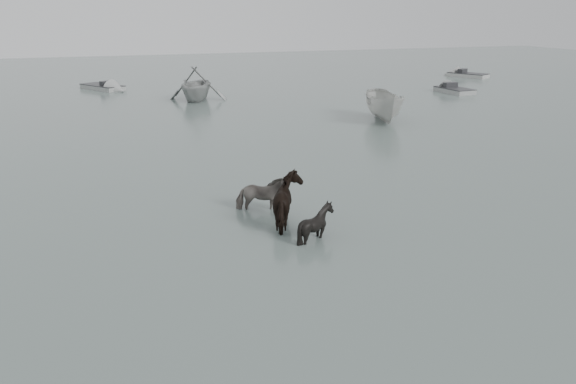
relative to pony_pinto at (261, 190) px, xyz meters
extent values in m
plane|color=#54645F|center=(0.56, -1.63, -0.69)|extent=(140.00, 140.00, 0.00)
imported|color=black|center=(0.00, 0.00, 0.00)|extent=(1.76, 1.09, 1.38)
imported|color=black|center=(0.49, -1.47, 0.16)|extent=(1.55, 1.78, 1.71)
imported|color=black|center=(0.77, -2.81, -0.04)|extent=(1.41, 1.32, 1.30)
imported|color=#9C9F9D|center=(2.37, 23.81, 0.59)|extent=(5.80, 6.14, 2.56)
imported|color=#B6B7B2|center=(11.23, 12.37, 0.26)|extent=(3.17, 5.24, 1.90)
camera|label=1|loc=(-4.89, -16.50, 5.51)|focal=35.00mm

